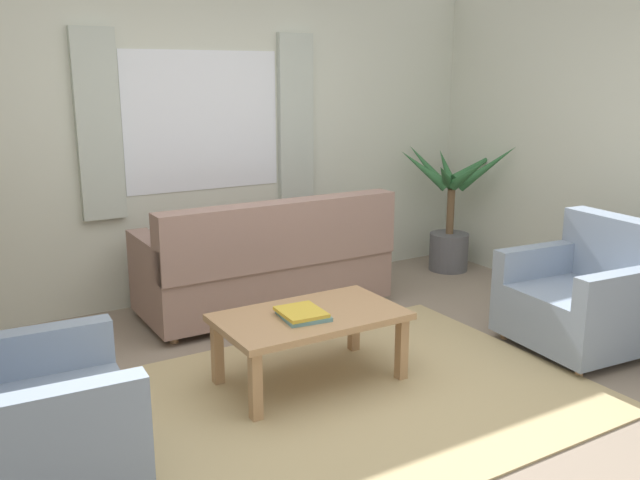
# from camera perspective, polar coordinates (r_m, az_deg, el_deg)

# --- Properties ---
(ground_plane) EXTENTS (6.24, 6.24, 0.00)m
(ground_plane) POSITION_cam_1_polar(r_m,az_deg,el_deg) (4.06, 2.89, -12.92)
(ground_plane) COLOR gray
(wall_back) EXTENTS (5.32, 0.12, 2.60)m
(wall_back) POSITION_cam_1_polar(r_m,az_deg,el_deg) (5.66, -9.95, 8.31)
(wall_back) COLOR beige
(wall_back) RESTS_ON ground_plane
(window_with_curtains) EXTENTS (1.98, 0.07, 1.40)m
(window_with_curtains) POSITION_cam_1_polar(r_m,az_deg,el_deg) (5.57, -9.69, 9.78)
(window_with_curtains) COLOR white
(area_rug) EXTENTS (2.66, 2.06, 0.01)m
(area_rug) POSITION_cam_1_polar(r_m,az_deg,el_deg) (4.06, 2.89, -12.84)
(area_rug) COLOR tan
(area_rug) RESTS_ON ground_plane
(couch) EXTENTS (1.90, 0.82, 0.92)m
(couch) POSITION_cam_1_polar(r_m,az_deg,el_deg) (5.28, -4.42, -2.23)
(couch) COLOR gray
(couch) RESTS_ON ground_plane
(armchair_left) EXTENTS (0.87, 0.88, 0.88)m
(armchair_left) POSITION_cam_1_polar(r_m,az_deg,el_deg) (3.31, -23.71, -13.82)
(armchair_left) COLOR gray
(armchair_left) RESTS_ON ground_plane
(armchair_right) EXTENTS (0.89, 0.90, 0.88)m
(armchair_right) POSITION_cam_1_polar(r_m,az_deg,el_deg) (4.95, 21.42, -4.46)
(armchair_right) COLOR gray
(armchair_right) RESTS_ON ground_plane
(coffee_table) EXTENTS (1.10, 0.64, 0.44)m
(coffee_table) POSITION_cam_1_polar(r_m,az_deg,el_deg) (4.07, -0.84, -6.95)
(coffee_table) COLOR #A87F56
(coffee_table) RESTS_ON ground_plane
(book_stack_on_table) EXTENTS (0.29, 0.30, 0.04)m
(book_stack_on_table) POSITION_cam_1_polar(r_m,az_deg,el_deg) (3.98, -1.49, -6.21)
(book_stack_on_table) COLOR #5B8E93
(book_stack_on_table) RESTS_ON coffee_table
(potted_plant) EXTENTS (1.06, 1.03, 1.25)m
(potted_plant) POSITION_cam_1_polar(r_m,az_deg,el_deg) (6.49, 10.99, 2.11)
(potted_plant) COLOR #56565B
(potted_plant) RESTS_ON ground_plane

